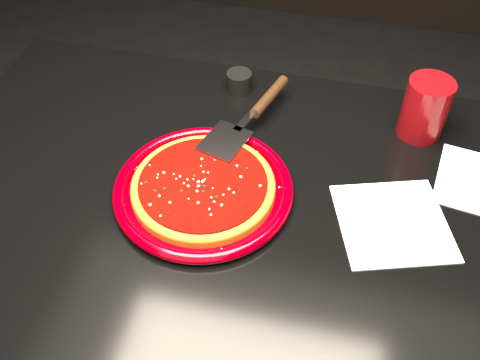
# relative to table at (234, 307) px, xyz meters

# --- Properties ---
(table) EXTENTS (1.20, 0.80, 0.75)m
(table) POSITION_rel_table_xyz_m (0.00, 0.00, 0.00)
(table) COLOR black
(table) RESTS_ON floor
(plate) EXTENTS (0.33, 0.33, 0.02)m
(plate) POSITION_rel_table_xyz_m (-0.05, 0.00, 0.39)
(plate) COLOR #750008
(plate) RESTS_ON table
(pizza_crust) EXTENTS (0.26, 0.26, 0.01)m
(pizza_crust) POSITION_rel_table_xyz_m (-0.05, 0.00, 0.39)
(pizza_crust) COLOR #8B6119
(pizza_crust) RESTS_ON plate
(pizza_crust_rim) EXTENTS (0.26, 0.26, 0.02)m
(pizza_crust_rim) POSITION_rel_table_xyz_m (-0.05, 0.00, 0.40)
(pizza_crust_rim) COLOR #8B6119
(pizza_crust_rim) RESTS_ON plate
(pizza_sauce) EXTENTS (0.23, 0.23, 0.01)m
(pizza_sauce) POSITION_rel_table_xyz_m (-0.05, 0.00, 0.40)
(pizza_sauce) COLOR #6A0A05
(pizza_sauce) RESTS_ON plate
(parmesan_dusting) EXTENTS (0.22, 0.22, 0.01)m
(parmesan_dusting) POSITION_rel_table_xyz_m (-0.05, 0.00, 0.41)
(parmesan_dusting) COLOR beige
(parmesan_dusting) RESTS_ON plate
(basil_flecks) EXTENTS (0.20, 0.20, 0.00)m
(basil_flecks) POSITION_rel_table_xyz_m (-0.05, 0.00, 0.41)
(basil_flecks) COLOR black
(basil_flecks) RESTS_ON plate
(pizza_server) EXTENTS (0.17, 0.33, 0.02)m
(pizza_server) POSITION_rel_table_xyz_m (-0.01, 0.19, 0.42)
(pizza_server) COLOR #B4B6BB
(pizza_server) RESTS_ON plate
(cup) EXTENTS (0.10, 0.10, 0.12)m
(cup) POSITION_rel_table_xyz_m (0.32, 0.26, 0.44)
(cup) COLOR maroon
(cup) RESTS_ON table
(napkin_a) EXTENTS (0.23, 0.23, 0.00)m
(napkin_a) POSITION_rel_table_xyz_m (0.28, 0.01, 0.38)
(napkin_a) COLOR white
(napkin_a) RESTS_ON table
(napkin_b) EXTENTS (0.17, 0.18, 0.00)m
(napkin_b) POSITION_rel_table_xyz_m (0.43, 0.15, 0.38)
(napkin_b) COLOR white
(napkin_b) RESTS_ON table
(ramekin) EXTENTS (0.07, 0.07, 0.04)m
(ramekin) POSITION_rel_table_xyz_m (-0.06, 0.32, 0.40)
(ramekin) COLOR black
(ramekin) RESTS_ON table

